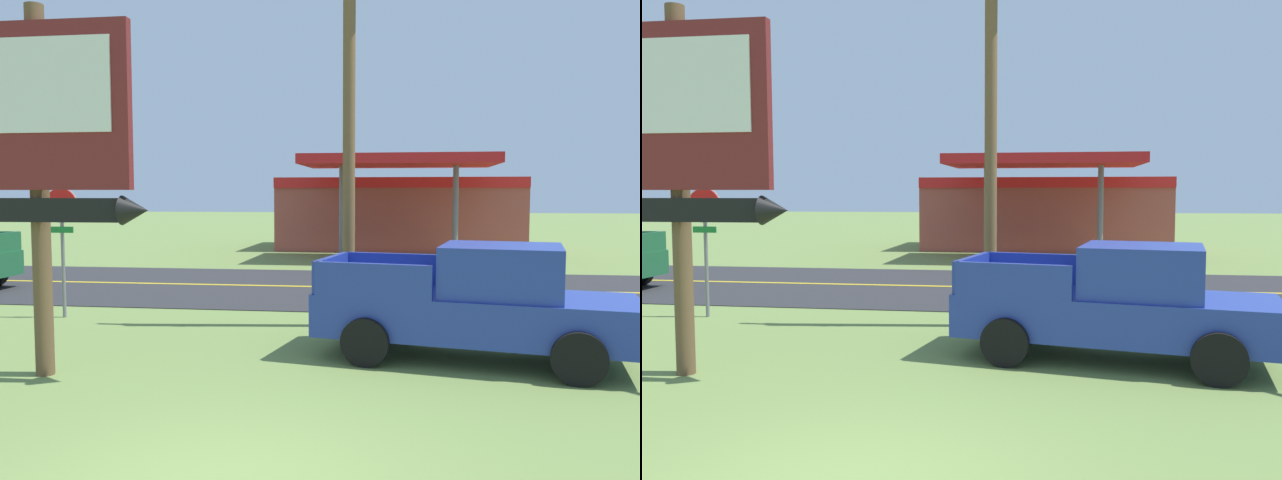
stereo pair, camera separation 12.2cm
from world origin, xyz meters
The scene contains 7 objects.
road_asphalt centered at (0.00, 13.00, 0.01)m, with size 140.00×8.00×0.02m, color #2B2B2D.
road_centre_line centered at (0.00, 13.00, 0.02)m, with size 126.00×0.20×0.01m, color gold.
motel_sign centered at (-3.64, 3.24, 3.67)m, with size 3.36×0.54×5.63m.
stop_sign centered at (-5.83, 7.68, 2.03)m, with size 0.80×0.08×2.95m.
utility_pole centered at (0.66, 7.61, 4.74)m, with size 1.93×0.26×8.87m.
gas_station centered at (1.57, 27.04, 1.94)m, with size 12.00×11.50×4.40m.
pickup_blue_parked_on_lawn centered at (3.05, 5.17, 0.96)m, with size 5.48×2.97×1.96m.
Camera 2 is at (1.93, -5.56, 2.80)m, focal length 35.35 mm.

